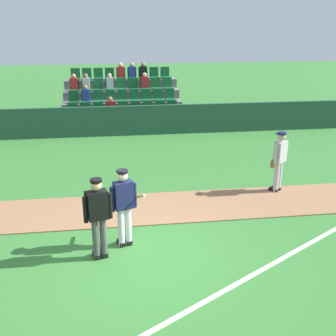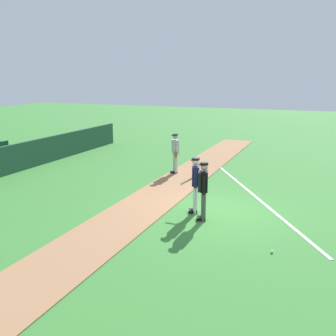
{
  "view_description": "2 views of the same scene",
  "coord_description": "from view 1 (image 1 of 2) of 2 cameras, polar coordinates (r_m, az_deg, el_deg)",
  "views": [
    {
      "loc": [
        -0.41,
        -7.41,
        4.64
      ],
      "look_at": [
        0.87,
        2.07,
        1.15
      ],
      "focal_mm": 43.42,
      "sensor_mm": 36.0,
      "label": 1
    },
    {
      "loc": [
        -11.2,
        -3.17,
        4.18
      ],
      "look_at": [
        0.53,
        1.68,
        1.14
      ],
      "focal_mm": 41.11,
      "sensor_mm": 36.0,
      "label": 2
    }
  ],
  "objects": [
    {
      "name": "ground_plane",
      "position": [
        8.76,
        -3.9,
        -12.01
      ],
      "size": [
        80.0,
        80.0,
        0.0
      ],
      "primitive_type": "plane",
      "color": "#387A33"
    },
    {
      "name": "stadium_bleachers",
      "position": [
        19.6,
        -6.42,
        8.5
      ],
      "size": [
        5.55,
        3.8,
        2.7
      ],
      "color": "slate",
      "rests_on": "ground"
    },
    {
      "name": "batter_navy_jersey",
      "position": [
        8.66,
        -6.2,
        -5.19
      ],
      "size": [
        0.74,
        0.68,
        1.76
      ],
      "color": "white",
      "rests_on": "ground"
    },
    {
      "name": "dugout_fence",
      "position": [
        17.37,
        -6.15,
        6.6
      ],
      "size": [
        20.0,
        0.16,
        1.27
      ],
      "primitive_type": "cube",
      "color": "#234C38",
      "rests_on": "ground"
    },
    {
      "name": "runner_grey_jersey",
      "position": [
        11.78,
        15.33,
        1.11
      ],
      "size": [
        0.6,
        0.47,
        1.76
      ],
      "color": "#B2B2B2",
      "rests_on": "ground"
    },
    {
      "name": "foul_line_chalk",
      "position": [
        9.0,
        16.2,
        -11.86
      ],
      "size": [
        10.36,
        6.22,
        0.01
      ],
      "primitive_type": "cube",
      "rotation": [
        0.0,
        0.0,
        0.54
      ],
      "color": "white",
      "rests_on": "ground"
    },
    {
      "name": "infield_dirt_path",
      "position": [
        10.66,
        -4.73,
        -5.76
      ],
      "size": [
        28.0,
        1.89,
        0.03
      ],
      "primitive_type": "cube",
      "color": "#9E704C",
      "rests_on": "ground"
    },
    {
      "name": "umpire_home_plate",
      "position": [
        8.28,
        -9.82,
        -6.38
      ],
      "size": [
        0.57,
        0.39,
        1.76
      ],
      "color": "#4C4C4C",
      "rests_on": "ground"
    }
  ]
}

